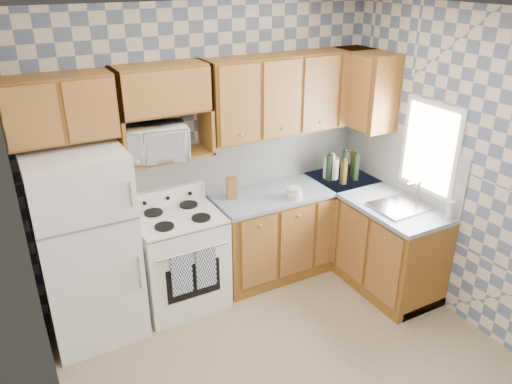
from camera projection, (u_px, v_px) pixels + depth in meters
floor at (295, 367)px, 4.03m from camera, size 3.40×3.40×0.00m
back_wall at (209, 151)px, 4.75m from camera, size 3.40×0.02×2.70m
right_wall at (470, 175)px, 4.21m from camera, size 0.02×3.20×2.70m
backsplash_back at (247, 159)px, 4.98m from camera, size 2.60×0.02×0.56m
backsplash_right at (400, 162)px, 4.91m from camera, size 0.02×1.60×0.56m
refrigerator at (87, 247)px, 4.12m from camera, size 0.75×0.70×1.68m
stove_body at (180, 260)px, 4.66m from camera, size 0.76×0.65×0.90m
cooktop at (177, 217)px, 4.47m from camera, size 0.76×0.65×0.02m
backguard at (166, 196)px, 4.65m from camera, size 0.76×0.08×0.17m
dish_towel_left at (182, 274)px, 4.30m from camera, size 0.19×0.02×0.39m
dish_towel_right at (206, 267)px, 4.40m from camera, size 0.19×0.02×0.39m
base_cabinets_back at (296, 228)px, 5.24m from camera, size 1.75×0.60×0.88m
base_cabinets_right at (369, 236)px, 5.10m from camera, size 0.60×1.60×0.88m
countertop_back at (297, 189)px, 5.05m from camera, size 1.77×0.63×0.04m
countertop_right at (373, 195)px, 4.90m from camera, size 0.63×1.60×0.04m
upper_cabinets_back at (293, 93)px, 4.77m from camera, size 1.75×0.33×0.74m
upper_cabinets_fridge at (59, 108)px, 3.80m from camera, size 0.82×0.33×0.50m
upper_cabinets_right at (363, 89)px, 4.93m from camera, size 0.33×0.70×0.74m
microwave_shelf at (167, 156)px, 4.38m from camera, size 0.80×0.33×0.03m
microwave at (156, 142)px, 4.23m from camera, size 0.57×0.43×0.29m
sink at (399, 207)px, 4.62m from camera, size 0.48×0.40×0.03m
window at (430, 148)px, 4.52m from camera, size 0.02×0.66×0.86m
bottle_0 at (345, 165)px, 5.15m from camera, size 0.07×0.07×0.31m
bottle_1 at (356, 167)px, 5.15m from camera, size 0.07×0.07×0.29m
bottle_2 at (353, 164)px, 5.26m from camera, size 0.07×0.07×0.27m
bottle_3 at (344, 172)px, 5.07m from camera, size 0.07×0.07×0.25m
bottle_4 at (329, 168)px, 5.14m from camera, size 0.07×0.07×0.28m
knife_block at (232, 188)px, 4.76m from camera, size 0.12×0.12×0.21m
electric_kettle at (331, 168)px, 5.22m from camera, size 0.17×0.17×0.21m
food_containers at (294, 193)px, 4.78m from camera, size 0.16×0.16×0.11m
soap_bottle at (450, 210)px, 4.37m from camera, size 0.06×0.06×0.17m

